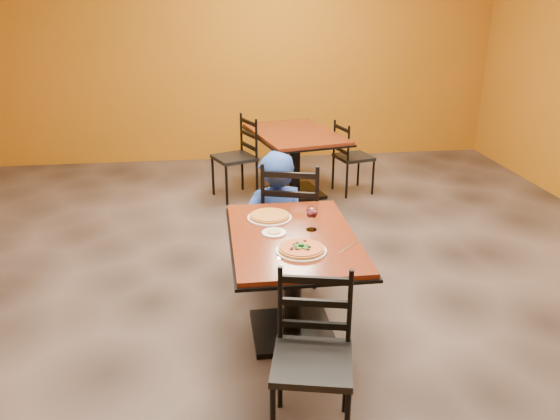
{
  "coord_description": "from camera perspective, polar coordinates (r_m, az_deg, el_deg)",
  "views": [
    {
      "loc": [
        -0.51,
        -3.74,
        2.21
      ],
      "look_at": [
        -0.06,
        -0.3,
        0.85
      ],
      "focal_mm": 35.42,
      "sensor_mm": 36.0,
      "label": 1
    }
  ],
  "objects": [
    {
      "name": "knife",
      "position": [
        3.44,
        7.02,
        -3.87
      ],
      "size": [
        0.16,
        0.16,
        0.0
      ],
      "primitive_type": "cube",
      "rotation": [
        0.0,
        0.0,
        -0.77
      ],
      "color": "silver",
      "rests_on": "table_main"
    },
    {
      "name": "table_second",
      "position": [
        6.39,
        1.54,
        6.4
      ],
      "size": [
        1.16,
        1.48,
        0.75
      ],
      "rotation": [
        0.0,
        0.0,
        0.22
      ],
      "color": "maroon",
      "rests_on": "floor"
    },
    {
      "name": "chair_main_near",
      "position": [
        2.93,
        3.35,
        -15.53
      ],
      "size": [
        0.49,
        0.49,
        0.9
      ],
      "primitive_type": null,
      "rotation": [
        0.0,
        0.0,
        -0.23
      ],
      "color": "black",
      "rests_on": "floor"
    },
    {
      "name": "chair_second_left",
      "position": [
        6.34,
        -4.76,
        5.35
      ],
      "size": [
        0.55,
        0.55,
        0.93
      ],
      "primitive_type": null,
      "rotation": [
        0.0,
        0.0,
        -1.18
      ],
      "color": "black",
      "rests_on": "floor"
    },
    {
      "name": "diner",
      "position": [
        4.48,
        -0.61,
        -0.52
      ],
      "size": [
        0.62,
        0.47,
        1.08
      ],
      "primitive_type": "imported",
      "rotation": [
        0.0,
        0.0,
        3.35
      ],
      "color": "#1C389A",
      "rests_on": "floor"
    },
    {
      "name": "floor",
      "position": [
        4.38,
        0.27,
        -8.95
      ],
      "size": [
        7.0,
        8.0,
        0.01
      ],
      "primitive_type": "cube",
      "color": "black",
      "rests_on": "ground"
    },
    {
      "name": "plate_main",
      "position": [
        3.37,
        2.22,
        -4.22
      ],
      "size": [
        0.31,
        0.31,
        0.01
      ],
      "primitive_type": "cylinder",
      "color": "white",
      "rests_on": "table_main"
    },
    {
      "name": "wine_glass",
      "position": [
        3.64,
        3.29,
        -0.74
      ],
      "size": [
        0.08,
        0.08,
        0.18
      ],
      "primitive_type": null,
      "color": "white",
      "rests_on": "table_main"
    },
    {
      "name": "table_main",
      "position": [
        3.67,
        1.34,
        -5.35
      ],
      "size": [
        0.83,
        1.23,
        0.75
      ],
      "color": "maroon",
      "rests_on": "floor"
    },
    {
      "name": "pizza_far",
      "position": [
        3.85,
        -1.08,
        -0.58
      ],
      "size": [
        0.28,
        0.28,
        0.02
      ],
      "primitive_type": "cylinder",
      "color": "gold",
      "rests_on": "plate_far"
    },
    {
      "name": "wall_back",
      "position": [
        7.79,
        -3.83,
        16.08
      ],
      "size": [
        7.0,
        0.01,
        3.0
      ],
      "primitive_type": "cube",
      "color": "#A95B12",
      "rests_on": "ground"
    },
    {
      "name": "dip",
      "position": [
        3.61,
        -0.62,
        -2.23
      ],
      "size": [
        0.09,
        0.09,
        0.01
      ],
      "primitive_type": "cylinder",
      "color": "tan",
      "rests_on": "side_plate"
    },
    {
      "name": "chair_main_far",
      "position": [
        4.49,
        1.34,
        -0.85
      ],
      "size": [
        0.57,
        0.57,
        1.02
      ],
      "primitive_type": null,
      "rotation": [
        0.0,
        0.0,
        2.85
      ],
      "color": "black",
      "rests_on": "floor"
    },
    {
      "name": "fork",
      "position": [
        3.35,
        -0.07,
        -4.41
      ],
      "size": [
        0.04,
        0.19,
        0.0
      ],
      "primitive_type": "cube",
      "rotation": [
        0.0,
        0.0,
        -0.14
      ],
      "color": "silver",
      "rests_on": "table_main"
    },
    {
      "name": "side_plate",
      "position": [
        3.61,
        -0.62,
        -2.36
      ],
      "size": [
        0.16,
        0.16,
        0.01
      ],
      "primitive_type": "cylinder",
      "color": "white",
      "rests_on": "table_main"
    },
    {
      "name": "plate_far",
      "position": [
        3.85,
        -1.08,
        -0.8
      ],
      "size": [
        0.31,
        0.31,
        0.01
      ],
      "primitive_type": "cylinder",
      "color": "white",
      "rests_on": "table_main"
    },
    {
      "name": "pizza_main",
      "position": [
        3.36,
        2.22,
        -3.98
      ],
      "size": [
        0.28,
        0.28,
        0.02
      ],
      "primitive_type": "cylinder",
      "color": "maroon",
      "rests_on": "plate_main"
    },
    {
      "name": "chair_second_right",
      "position": [
        6.57,
        7.61,
        5.41
      ],
      "size": [
        0.47,
        0.47,
        0.85
      ],
      "primitive_type": null,
      "rotation": [
        0.0,
        0.0,
        1.82
      ],
      "color": "black",
      "rests_on": "floor"
    }
  ]
}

